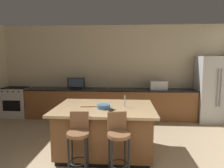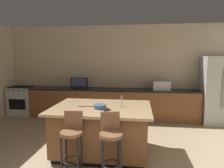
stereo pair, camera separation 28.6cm
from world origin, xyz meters
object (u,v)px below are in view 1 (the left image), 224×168
at_px(range_oven, 17,102).
at_px(refrigerator, 213,89).
at_px(cell_phone, 112,110).
at_px(microwave, 158,85).
at_px(bar_stool_right, 118,140).
at_px(tv_monitor, 76,84).
at_px(bar_stool_left, 79,139).
at_px(cutting_board, 89,105).
at_px(kitchen_island, 105,130).
at_px(fruit_bowl, 104,107).
at_px(tv_remote, 106,106).

bearing_deg(range_oven, refrigerator, -0.55).
xyz_separation_m(range_oven, cell_phone, (3.15, -2.51, 0.46)).
distance_m(microwave, cell_phone, 2.78).
bearing_deg(cell_phone, bar_stool_right, -50.30).
relative_size(range_oven, tv_monitor, 1.76).
xyz_separation_m(bar_stool_left, cutting_board, (0.02, 0.83, 0.32)).
xyz_separation_m(kitchen_island, microwave, (1.34, 2.25, 0.56)).
bearing_deg(tv_monitor, cutting_board, -69.72).
bearing_deg(cell_phone, kitchen_island, 145.05).
bearing_deg(kitchen_island, bar_stool_left, -112.43).
xyz_separation_m(kitchen_island, bar_stool_left, (-0.32, -0.77, 0.13)).
bearing_deg(fruit_bowl, range_oven, 141.42).
distance_m(fruit_bowl, tv_remote, 0.14).
bearing_deg(bar_stool_right, bar_stool_left, 162.26).
height_order(refrigerator, microwave, refrigerator).
bearing_deg(tv_remote, bar_stool_right, -60.06).
xyz_separation_m(kitchen_island, fruit_bowl, (-0.01, -0.14, 0.48)).
xyz_separation_m(bar_stool_left, bar_stool_right, (0.61, -0.04, 0.01)).
bearing_deg(fruit_bowl, refrigerator, 39.03).
bearing_deg(range_oven, cell_phone, -38.61).
relative_size(bar_stool_right, fruit_bowl, 4.34).
distance_m(tv_monitor, bar_stool_left, 3.10).
height_order(kitchen_island, tv_monitor, tv_monitor).
bearing_deg(tv_monitor, tv_remote, -63.07).
bearing_deg(tv_monitor, microwave, 1.22).
xyz_separation_m(bar_stool_left, cell_phone, (0.47, 0.50, 0.32)).
height_order(cell_phone, cutting_board, cutting_board).
distance_m(tv_remote, cutting_board, 0.33).
xyz_separation_m(bar_stool_left, tv_remote, (0.34, 0.77, 0.32)).
bearing_deg(tv_remote, microwave, 71.62).
height_order(kitchen_island, refrigerator, refrigerator).
height_order(refrigerator, tv_monitor, refrigerator).
distance_m(kitchen_island, range_oven, 3.74).
distance_m(refrigerator, range_oven, 5.89).
relative_size(bar_stool_left, cutting_board, 3.22).
relative_size(range_oven, cell_phone, 6.07).
bearing_deg(range_oven, fruit_bowl, -38.58).
distance_m(cell_phone, cutting_board, 0.56).
relative_size(tv_monitor, bar_stool_right, 0.51).
distance_m(kitchen_island, tv_remote, 0.46).
bearing_deg(bar_stool_right, tv_monitor, 101.02).
bearing_deg(bar_stool_right, refrigerator, 35.72).
height_order(range_oven, cell_phone, cell_phone).
bearing_deg(kitchen_island, range_oven, 143.16).
relative_size(kitchen_island, microwave, 3.81).
height_order(tv_remote, cutting_board, tv_remote).
height_order(bar_stool_left, cell_phone, bar_stool_left).
distance_m(refrigerator, fruit_bowl, 3.70).
distance_m(microwave, tv_monitor, 2.43).
xyz_separation_m(range_oven, fruit_bowl, (2.99, -2.39, 0.49)).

